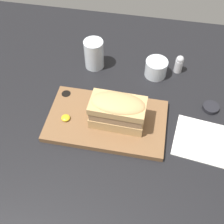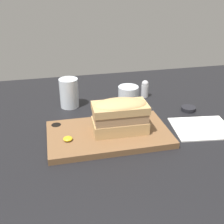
{
  "view_description": "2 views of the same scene",
  "coord_description": "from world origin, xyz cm",
  "px_view_note": "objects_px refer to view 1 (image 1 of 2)",
  "views": [
    {
      "loc": [
        10.05,
        -54.79,
        77.11
      ],
      "look_at": [
        0.37,
        -3.12,
        9.34
      ],
      "focal_mm": 45.0,
      "sensor_mm": 36.0,
      "label": 1
    },
    {
      "loc": [
        -17.5,
        -77.36,
        48.85
      ],
      "look_at": [
        -0.22,
        -1.05,
        10.22
      ],
      "focal_mm": 45.0,
      "sensor_mm": 36.0,
      "label": 2
    }
  ],
  "objects_px": {
    "wine_glass": "(156,68)",
    "condiment_dish": "(211,107)",
    "napkin": "(205,141)",
    "water_glass": "(94,56)",
    "sandwich": "(118,110)",
    "serving_board": "(106,121)",
    "salt_shaker": "(179,64)"
  },
  "relations": [
    {
      "from": "wine_glass",
      "to": "condiment_dish",
      "type": "distance_m",
      "value": 0.24
    },
    {
      "from": "napkin",
      "to": "water_glass",
      "type": "bearing_deg",
      "value": 146.54
    },
    {
      "from": "sandwich",
      "to": "water_glass",
      "type": "bearing_deg",
      "value": 117.18
    },
    {
      "from": "condiment_dish",
      "to": "serving_board",
      "type": "bearing_deg",
      "value": -160.27
    },
    {
      "from": "condiment_dish",
      "to": "wine_glass",
      "type": "bearing_deg",
      "value": 146.77
    },
    {
      "from": "sandwich",
      "to": "napkin",
      "type": "height_order",
      "value": "sandwich"
    },
    {
      "from": "sandwich",
      "to": "wine_glass",
      "type": "relative_size",
      "value": 2.11
    },
    {
      "from": "condiment_dish",
      "to": "water_glass",
      "type": "bearing_deg",
      "value": 162.46
    },
    {
      "from": "serving_board",
      "to": "napkin",
      "type": "relative_size",
      "value": 1.83
    },
    {
      "from": "salt_shaker",
      "to": "condiment_dish",
      "type": "relative_size",
      "value": 1.33
    },
    {
      "from": "serving_board",
      "to": "sandwich",
      "type": "bearing_deg",
      "value": -6.49
    },
    {
      "from": "serving_board",
      "to": "condiment_dish",
      "type": "xyz_separation_m",
      "value": [
        0.34,
        0.12,
        -0.0
      ]
    },
    {
      "from": "wine_glass",
      "to": "salt_shaker",
      "type": "relative_size",
      "value": 1.12
    },
    {
      "from": "water_glass",
      "to": "salt_shaker",
      "type": "distance_m",
      "value": 0.32
    },
    {
      "from": "wine_glass",
      "to": "condiment_dish",
      "type": "bearing_deg",
      "value": -33.23
    },
    {
      "from": "serving_board",
      "to": "water_glass",
      "type": "bearing_deg",
      "value": 110.84
    },
    {
      "from": "sandwich",
      "to": "wine_glass",
      "type": "xyz_separation_m",
      "value": [
        0.1,
        0.26,
        -0.05
      ]
    },
    {
      "from": "sandwich",
      "to": "water_glass",
      "type": "xyz_separation_m",
      "value": [
        -0.14,
        0.26,
        -0.03
      ]
    },
    {
      "from": "water_glass",
      "to": "napkin",
      "type": "xyz_separation_m",
      "value": [
        0.42,
        -0.28,
        -0.05
      ]
    },
    {
      "from": "sandwich",
      "to": "condiment_dish",
      "type": "distance_m",
      "value": 0.33
    },
    {
      "from": "salt_shaker",
      "to": "condiment_dish",
      "type": "distance_m",
      "value": 0.21
    },
    {
      "from": "wine_glass",
      "to": "salt_shaker",
      "type": "distance_m",
      "value": 0.09
    },
    {
      "from": "sandwich",
      "to": "condiment_dish",
      "type": "relative_size",
      "value": 3.14
    },
    {
      "from": "water_glass",
      "to": "condiment_dish",
      "type": "distance_m",
      "value": 0.46
    },
    {
      "from": "serving_board",
      "to": "salt_shaker",
      "type": "bearing_deg",
      "value": 52.7
    },
    {
      "from": "serving_board",
      "to": "water_glass",
      "type": "distance_m",
      "value": 0.28
    },
    {
      "from": "sandwich",
      "to": "condiment_dish",
      "type": "height_order",
      "value": "sandwich"
    },
    {
      "from": "napkin",
      "to": "condiment_dish",
      "type": "height_order",
      "value": "condiment_dish"
    },
    {
      "from": "serving_board",
      "to": "condiment_dish",
      "type": "distance_m",
      "value": 0.36
    },
    {
      "from": "condiment_dish",
      "to": "napkin",
      "type": "bearing_deg",
      "value": -97.94
    },
    {
      "from": "serving_board",
      "to": "wine_glass",
      "type": "relative_size",
      "value": 4.71
    },
    {
      "from": "serving_board",
      "to": "sandwich",
      "type": "height_order",
      "value": "sandwich"
    }
  ]
}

